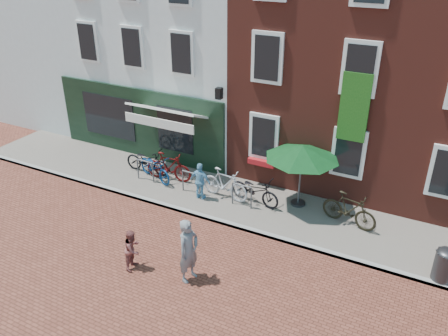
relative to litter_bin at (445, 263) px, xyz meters
The scene contains 16 objects.
ground 6.92m from the litter_bin, behind, with size 80.00×80.00×0.00m, color brown.
sidewalk 6.03m from the litter_bin, 168.47° to the left, with size 24.00×3.00×0.10m, color slate.
building_stucco 14.18m from the litter_bin, 150.59° to the left, with size 8.00×8.00×9.00m, color silver.
building_brick_mid 9.37m from the litter_bin, 126.09° to the left, with size 6.00×8.00×10.00m, color maroon.
filler_left 20.87m from the litter_bin, 160.93° to the left, with size 7.00×8.00×9.00m, color silver.
litter_bin is the anchor object (origin of this frame).
parasol 5.31m from the litter_bin, 158.03° to the left, with size 2.48×2.48×2.31m.
woman 6.80m from the litter_bin, 153.71° to the right, with size 0.68×0.44×1.86m, color slate.
boy 8.40m from the litter_bin, 156.84° to the right, with size 0.59×0.46×1.21m, color brown.
cafe_person 7.92m from the litter_bin, behind, with size 0.79×0.33×1.35m, color #6EAED0.
bicycle_0 10.82m from the litter_bin, behind, with size 0.66×1.88×0.99m, color black.
bicycle_1 9.73m from the litter_bin, behind, with size 0.52×1.83×1.10m, color #4D0909.
bicycle_2 10.19m from the litter_bin, behind, with size 0.66×1.88×0.99m, color navy.
bicycle_3 7.24m from the litter_bin, behind, with size 0.52×1.83×1.10m, color #AFAFB2.
bicycle_4 6.22m from the litter_bin, 167.88° to the left, with size 0.66×1.88×0.99m, color black.
bicycle_5 3.24m from the litter_bin, 153.31° to the left, with size 0.52×1.83×1.10m, color black.
Camera 1 is at (6.14, -10.94, 8.33)m, focal length 36.67 mm.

